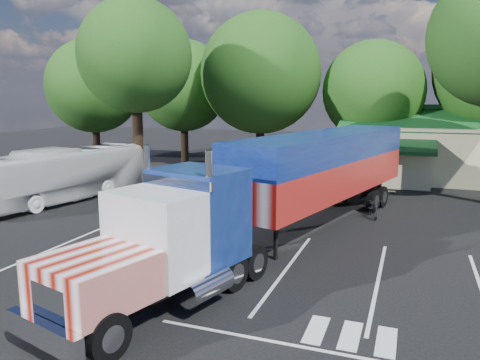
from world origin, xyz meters
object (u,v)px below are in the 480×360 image
(woman, at_px, (277,216))
(bicycle, at_px, (373,208))
(semi_truck, at_px, (296,179))
(tour_bus, at_px, (64,174))
(silver_sedan, at_px, (379,170))

(woman, xyz_separation_m, bicycle, (3.90, 4.48, -0.28))
(semi_truck, xyz_separation_m, tour_bus, (-14.75, 2.56, -1.05))
(semi_truck, bearing_deg, silver_sedan, 96.40)
(semi_truck, height_order, silver_sedan, semi_truck)
(tour_bus, bearing_deg, semi_truck, -1.16)
(woman, xyz_separation_m, tour_bus, (-13.78, 2.12, 0.82))
(semi_truck, xyz_separation_m, silver_sedan, (2.43, 16.06, -1.85))
(woman, bearing_deg, tour_bus, 73.08)
(woman, distance_m, silver_sedan, 15.98)
(bicycle, height_order, silver_sedan, silver_sedan)
(silver_sedan, bearing_deg, semi_truck, -166.78)
(tour_bus, xyz_separation_m, silver_sedan, (17.18, 13.50, -0.80))
(bicycle, height_order, tour_bus, tour_bus)
(bicycle, distance_m, silver_sedan, 11.15)
(woman, height_order, tour_bus, tour_bus)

